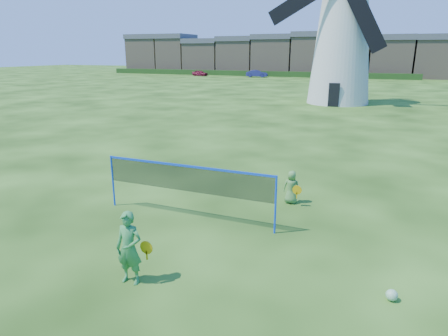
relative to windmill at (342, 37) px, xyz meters
The scene contains 10 objects.
ground 29.04m from the windmill, 89.54° to the right, with size 220.00×220.00×0.00m, color black.
windmill is the anchor object (origin of this frame).
badminton_net 28.62m from the windmill, 91.12° to the right, with size 5.05×0.05×1.55m.
player_girl 31.91m from the windmill, 90.23° to the right, with size 0.71×0.41×1.51m.
player_boy 26.58m from the windmill, 85.94° to the right, with size 0.62×0.41×1.02m.
play_ball 31.05m from the windmill, 81.08° to the right, with size 0.22×0.22×0.22m, color green.
terraced_houses 47.35m from the windmill, 113.11° to the left, with size 67.63×8.40×8.33m.
hedge 43.69m from the windmill, 120.12° to the left, with size 62.00×0.80×1.00m, color #193814.
car_left 45.77m from the windmill, 131.85° to the left, with size 1.29×3.20×1.09m, color maroon.
car_right 39.68m from the windmill, 118.63° to the left, with size 1.37×3.94×1.30m, color navy.
Camera 1 is at (4.04, -8.76, 4.46)m, focal length 31.46 mm.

